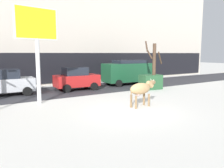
# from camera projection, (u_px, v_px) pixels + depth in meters

# --- Properties ---
(ground_plane) EXTENTS (120.00, 120.00, 0.00)m
(ground_plane) POSITION_uv_depth(u_px,v_px,m) (132.00, 112.00, 11.60)
(ground_plane) COLOR silver
(road_strip) EXTENTS (60.00, 5.60, 0.01)m
(road_strip) POSITION_uv_depth(u_px,v_px,m) (69.00, 90.00, 18.34)
(road_strip) COLOR #333338
(road_strip) RESTS_ON ground
(building_facade) EXTENTS (44.00, 6.10, 13.00)m
(building_facade) POSITION_uv_depth(u_px,v_px,m) (41.00, 18.00, 23.08)
(building_facade) COLOR beige
(building_facade) RESTS_ON ground
(cow_tan) EXTENTS (1.91, 0.68, 1.54)m
(cow_tan) POSITION_uv_depth(u_px,v_px,m) (141.00, 89.00, 12.67)
(cow_tan) COLOR tan
(cow_tan) RESTS_ON ground
(billboard) EXTENTS (2.52, 0.62, 5.56)m
(billboard) POSITION_uv_depth(u_px,v_px,m) (37.00, 29.00, 13.05)
(billboard) COLOR silver
(billboard) RESTS_ON ground
(car_silver_hatchback) EXTENTS (3.60, 2.11, 1.86)m
(car_silver_hatchback) POSITION_uv_depth(u_px,v_px,m) (7.00, 82.00, 16.07)
(car_silver_hatchback) COLOR #B7BABF
(car_silver_hatchback) RESTS_ON ground
(car_red_hatchback) EXTENTS (3.60, 2.11, 1.86)m
(car_red_hatchback) POSITION_uv_depth(u_px,v_px,m) (76.00, 79.00, 18.51)
(car_red_hatchback) COLOR red
(car_red_hatchback) RESTS_ON ground
(car_darkgreen_van) EXTENTS (4.72, 2.35, 2.32)m
(car_darkgreen_van) POSITION_uv_depth(u_px,v_px,m) (127.00, 72.00, 21.74)
(car_darkgreen_van) COLOR #194C2D
(car_darkgreen_van) RESTS_ON ground
(pedestrian_near_billboard) EXTENTS (0.36, 0.24, 1.73)m
(pedestrian_near_billboard) POSITION_uv_depth(u_px,v_px,m) (126.00, 73.00, 24.73)
(pedestrian_near_billboard) COLOR #282833
(pedestrian_near_billboard) RESTS_ON ground
(pedestrian_by_cars) EXTENTS (0.36, 0.24, 1.73)m
(pedestrian_by_cars) POSITION_uv_depth(u_px,v_px,m) (129.00, 73.00, 24.97)
(pedestrian_by_cars) COLOR #282833
(pedestrian_by_cars) RESTS_ON ground
(bare_tree_right_lot) EXTENTS (1.68, 1.68, 3.98)m
(bare_tree_right_lot) POSITION_uv_depth(u_px,v_px,m) (154.00, 64.00, 18.64)
(bare_tree_right_lot) COLOR #4C3828
(bare_tree_right_lot) RESTS_ON ground
(dumpster) EXTENTS (1.83, 1.32, 1.20)m
(dumpster) POSITION_uv_depth(u_px,v_px,m) (151.00, 82.00, 18.99)
(dumpster) COLOR #285633
(dumpster) RESTS_ON ground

